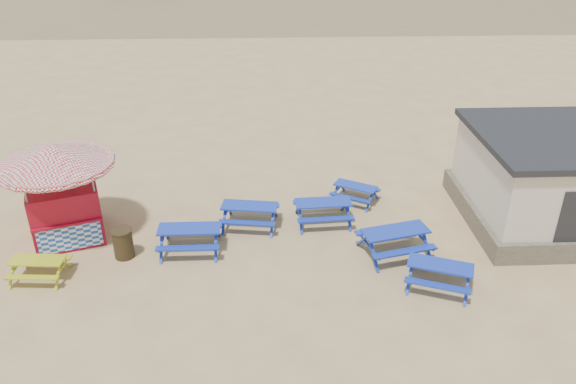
{
  "coord_description": "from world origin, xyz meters",
  "views": [
    {
      "loc": [
        -0.03,
        -15.36,
        9.84
      ],
      "look_at": [
        0.72,
        1.5,
        1.0
      ],
      "focal_mm": 35.0,
      "sensor_mm": 36.0,
      "label": 1
    }
  ],
  "objects_px": {
    "picnic_table_yellow": "(39,269)",
    "picnic_table_blue_b": "(355,193)",
    "picnic_table_blue_a": "(250,215)",
    "ice_cream_kiosk": "(60,180)",
    "litter_bin": "(123,243)"
  },
  "relations": [
    {
      "from": "litter_bin",
      "to": "picnic_table_yellow",
      "type": "bearing_deg",
      "value": -155.44
    },
    {
      "from": "picnic_table_blue_b",
      "to": "ice_cream_kiosk",
      "type": "xyz_separation_m",
      "value": [
        -9.7,
        -1.93,
        1.7
      ]
    },
    {
      "from": "picnic_table_yellow",
      "to": "picnic_table_blue_b",
      "type": "bearing_deg",
      "value": 27.39
    },
    {
      "from": "picnic_table_blue_b",
      "to": "litter_bin",
      "type": "bearing_deg",
      "value": -126.63
    },
    {
      "from": "picnic_table_blue_b",
      "to": "ice_cream_kiosk",
      "type": "height_order",
      "value": "ice_cream_kiosk"
    },
    {
      "from": "picnic_table_blue_b",
      "to": "picnic_table_blue_a",
      "type": "bearing_deg",
      "value": -127.39
    },
    {
      "from": "picnic_table_blue_b",
      "to": "litter_bin",
      "type": "xyz_separation_m",
      "value": [
        -7.66,
        -3.25,
        0.16
      ]
    },
    {
      "from": "ice_cream_kiosk",
      "to": "litter_bin",
      "type": "distance_m",
      "value": 2.88
    },
    {
      "from": "ice_cream_kiosk",
      "to": "litter_bin",
      "type": "height_order",
      "value": "ice_cream_kiosk"
    },
    {
      "from": "picnic_table_blue_b",
      "to": "litter_bin",
      "type": "relative_size",
      "value": 2.05
    },
    {
      "from": "picnic_table_blue_a",
      "to": "picnic_table_yellow",
      "type": "height_order",
      "value": "picnic_table_blue_a"
    },
    {
      "from": "picnic_table_blue_a",
      "to": "picnic_table_yellow",
      "type": "xyz_separation_m",
      "value": [
        -6.07,
        -2.71,
        -0.07
      ]
    },
    {
      "from": "picnic_table_yellow",
      "to": "ice_cream_kiosk",
      "type": "relative_size",
      "value": 0.35
    },
    {
      "from": "picnic_table_blue_b",
      "to": "picnic_table_yellow",
      "type": "relative_size",
      "value": 1.21
    },
    {
      "from": "picnic_table_blue_b",
      "to": "ice_cream_kiosk",
      "type": "relative_size",
      "value": 0.43
    }
  ]
}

